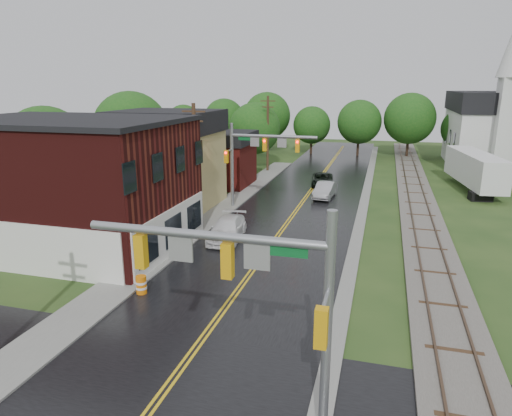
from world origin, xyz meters
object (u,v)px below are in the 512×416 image
at_px(suv_dark, 322,180).
at_px(tree_left_b, 132,131).
at_px(brick_building, 71,183).
at_px(tree_left_e, 256,130).
at_px(semi_trailer, 475,168).
at_px(construction_barrel, 141,285).
at_px(traffic_signal_near, 253,281).
at_px(utility_pole_b, 195,161).
at_px(tree_left_c, 200,136).
at_px(pickup_white, 227,229).
at_px(church, 497,122).
at_px(traffic_signal_far, 256,151).
at_px(utility_pole_c, 268,132).
at_px(sedan_silver, 325,190).
at_px(tree_left_a, 47,150).

bearing_deg(suv_dark, tree_left_b, -170.82).
distance_m(brick_building, tree_left_e, 31.12).
relative_size(tree_left_b, suv_dark, 2.04).
bearing_deg(semi_trailer, construction_barrel, -124.01).
relative_size(traffic_signal_near, tree_left_b, 0.76).
bearing_deg(utility_pole_b, tree_left_c, 111.49).
bearing_deg(pickup_white, utility_pole_b, 131.90).
distance_m(church, tree_left_e, 29.91).
bearing_deg(utility_pole_b, pickup_white, -42.50).
distance_m(traffic_signal_far, pickup_white, 9.33).
relative_size(brick_building, tree_left_e, 1.75).
height_order(church, utility_pole_c, church).
bearing_deg(suv_dark, utility_pole_b, -123.62).
distance_m(tree_left_b, sedan_silver, 20.21).
relative_size(tree_left_a, pickup_white, 1.74).
distance_m(traffic_signal_near, construction_barrel, 11.94).
xyz_separation_m(tree_left_a, semi_trailer, (35.44, 17.59, -2.88)).
bearing_deg(brick_building, sedan_silver, 50.75).
xyz_separation_m(utility_pole_b, utility_pole_c, (0.00, 22.00, 0.00)).
relative_size(utility_pole_c, sedan_silver, 2.03).
bearing_deg(utility_pole_b, utility_pole_c, 90.00).
bearing_deg(utility_pole_c, utility_pole_b, -90.00).
bearing_deg(sedan_silver, semi_trailer, 32.11).
xyz_separation_m(church, semi_trailer, (-4.41, -14.25, -3.60)).
height_order(church, traffic_signal_near, church).
xyz_separation_m(traffic_signal_far, pickup_white, (0.27, -8.30, -4.25)).
height_order(utility_pole_b, sedan_silver, utility_pole_b).
height_order(utility_pole_c, sedan_silver, utility_pole_c).
height_order(tree_left_a, tree_left_b, tree_left_b).
bearing_deg(church, tree_left_b, -150.01).
bearing_deg(semi_trailer, utility_pole_c, 168.60).
bearing_deg(construction_barrel, suv_dark, 79.02).
bearing_deg(construction_barrel, tree_left_c, 106.90).
height_order(tree_left_b, sedan_silver, tree_left_b).
height_order(brick_building, pickup_white, brick_building).
height_order(church, construction_barrel, church).
distance_m(brick_building, church, 50.58).
height_order(traffic_signal_far, sedan_silver, traffic_signal_far).
bearing_deg(tree_left_e, tree_left_b, -122.74).
xyz_separation_m(brick_building, suv_dark, (13.28, 22.47, -3.49)).
bearing_deg(tree_left_a, traffic_signal_far, 17.30).
height_order(tree_left_a, tree_left_c, tree_left_a).
xyz_separation_m(brick_building, semi_trailer, (28.07, 24.49, -1.91)).
bearing_deg(semi_trailer, suv_dark, -172.24).
height_order(utility_pole_b, pickup_white, utility_pole_b).
distance_m(tree_left_c, pickup_white, 24.02).
bearing_deg(brick_building, semi_trailer, 41.10).
distance_m(utility_pole_b, suv_dark, 17.71).
bearing_deg(utility_pole_c, semi_trailer, -11.40).
relative_size(utility_pole_c, suv_dark, 1.89).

